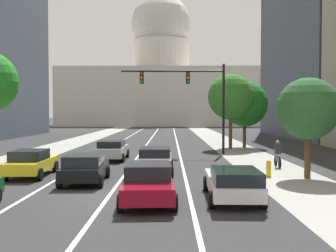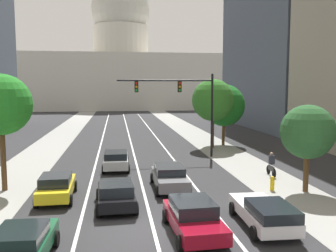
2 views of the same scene
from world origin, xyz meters
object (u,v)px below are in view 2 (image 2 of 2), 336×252
Objects in this scene: car_green at (21,246)px; car_gray at (169,176)px; street_tree_near_right at (308,132)px; car_white at (265,213)px; capitol_building at (121,68)px; street_tree_mid_right at (213,100)px; car_silver at (116,160)px; car_black at (116,194)px; street_tree_far_right at (224,105)px; street_tree_mid_left at (1,105)px; car_crimson at (193,217)px; car_yellow at (56,186)px; cyclist at (271,164)px; traffic_signal_mast at (184,98)px; fire_hydrant at (272,183)px.

car_gray is at bearing -33.39° from car_green.
car_white is at bearing -132.20° from street_tree_near_right.
capitol_building is 73.50m from street_tree_mid_right.
car_silver is (-3.33, 5.86, 0.00)m from car_gray.
car_black is 7.66m from car_white.
car_green is 15.52m from car_silver.
car_silver is (-6.65, 12.96, 0.05)m from car_white.
street_tree_far_right is (14.89, 25.55, 3.60)m from car_green.
street_tree_mid_left is (-18.21, 2.76, 1.61)m from street_tree_near_right.
street_tree_near_right is at bearing -58.86° from car_crimson.
capitol_building reaches higher than car_yellow.
car_gray is at bearing 107.77° from cyclist.
traffic_signal_mast is (9.35, 19.25, 4.60)m from car_green.
traffic_signal_mast is 13.07m from street_tree_near_right.
capitol_building is 72.19m from street_tree_far_right.
car_black reaches higher than car_green.
street_tree_near_right is (5.40, -11.78, -1.68)m from traffic_signal_mast.
car_crimson is 6.95m from car_green.
street_tree_mid_right is (3.91, 4.71, -0.39)m from traffic_signal_mast.
car_gray is 1.01× the size of car_green.
car_gray is at bearing -2.82° from car_crimson.
street_tree_mid_right reaches higher than street_tree_near_right.
capitol_building is at bearing -4.55° from car_yellow.
car_silver is 0.66× the size of street_tree_far_right.
car_green is 0.87× the size of street_tree_near_right.
street_tree_mid_right reaches higher than cyclist.
car_black is (-3.32, -3.29, -0.02)m from car_gray.
traffic_signal_mast is (4.36, -77.42, -6.39)m from capitol_building.
car_silver is (3.33, 15.16, 0.04)m from car_green.
car_crimson is at bearing -109.30° from street_tree_far_right.
car_gray is 6.34m from fire_hydrant.
street_tree_mid_left reaches higher than car_silver.
street_tree_mid_right is (6.61, 21.94, 4.18)m from car_crimson.
car_green is 16.80m from street_tree_near_right.
street_tree_far_right reaches higher than street_tree_near_right.
car_green is (-6.65, -2.02, -0.04)m from car_crimson.
car_green is at bearing 167.99° from car_silver.
car_black is at bearing 36.95° from car_crimson.
street_tree_mid_left is (-6.78, -4.92, 4.49)m from car_silver.
car_gray reaches higher than car_black.
car_green is (-3.33, -6.01, -0.02)m from car_black.
cyclist is at bearing -57.40° from traffic_signal_mast.
street_tree_mid_right is 1.08× the size of street_tree_far_right.
car_black is at bearing -114.45° from traffic_signal_mast.
car_gray is 6.73m from car_silver.
car_silver is at bearing 35.99° from street_tree_mid_left.
cyclist is at bearing 4.08° from street_tree_mid_left.
street_tree_far_right reaches higher than fire_hydrant.
car_black is at bearing -120.61° from street_tree_far_right.
cyclist reaches higher than car_crimson.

